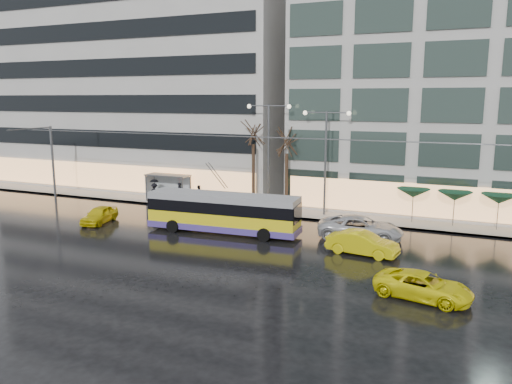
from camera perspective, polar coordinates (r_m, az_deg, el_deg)
The scene contains 22 objects.
ground at distance 35.00m, azimuth -8.24°, elevation -5.48°, with size 140.00×140.00×0.00m, color black.
sidewalk at distance 46.43m, azimuth 2.87°, elevation -1.28°, with size 80.00×10.00×0.15m, color gray.
kerb at distance 41.92m, azimuth 0.53°, elevation -2.57°, with size 80.00×0.10×0.15m, color slate.
building_left at distance 58.34m, azimuth -12.43°, elevation 11.86°, with size 34.00×14.00×22.00m, color #A5A29E.
building_right at distance 47.78m, azimuth 25.37°, elevation 13.24°, with size 32.00×14.00×25.00m, color #A5A29E.
trolleybus at distance 36.30m, azimuth -3.78°, elevation -2.51°, with size 11.33×4.56×5.20m.
catenary at distance 40.55m, azimuth -1.37°, elevation 2.98°, with size 42.24×5.12×7.00m.
bus_shelter at distance 47.78m, azimuth -10.28°, elevation 1.20°, with size 4.20×1.60×2.51m.
street_lamp_near at distance 42.60m, azimuth 1.45°, elevation 5.70°, with size 3.96×0.36×9.03m.
street_lamp_far at distance 41.05m, azimuth 7.98°, elevation 5.03°, with size 3.96×0.36×8.53m.
tree_a at distance 43.27m, azimuth -0.31°, elevation 7.24°, with size 3.20×3.20×8.40m.
tree_b at distance 42.41m, azimuth 3.55°, elevation 6.22°, with size 3.20×3.20×7.70m.
parasol_a at distance 40.47m, azimuth 17.54°, elevation -0.11°, with size 2.50×2.50×2.65m.
parasol_b at distance 40.32m, azimuth 21.77°, elevation -0.42°, with size 2.50×2.50×2.65m.
parasol_c at distance 40.38m, azimuth 26.02°, elevation -0.73°, with size 2.50×2.50×2.65m.
taxi_a at distance 41.08m, azimuth -17.47°, elevation -2.50°, with size 1.56×3.88×1.32m, color #D5C00B.
taxi_b at distance 32.07m, azimuth 12.06°, elevation -5.75°, with size 1.55×4.46×1.47m, color #D8C70B.
taxi_c at distance 26.07m, azimuth 18.57°, elevation -10.14°, with size 2.14×4.65×1.29m, color yellow.
sedan_silver at distance 35.46m, azimuth 11.84°, elevation -4.03°, with size 2.69×5.83×1.62m, color #B8B8BD.
pedestrian_a at distance 47.40m, azimuth -8.72°, elevation 0.72°, with size 1.27×1.28×2.19m.
pedestrian_b at distance 46.97m, azimuth -6.58°, elevation -0.15°, with size 0.86×0.74×1.54m.
pedestrian_c at distance 47.63m, azimuth -11.53°, elevation 0.27°, with size 1.20×0.96×2.11m.
Camera 1 is at (17.61, -28.67, 9.65)m, focal length 35.00 mm.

